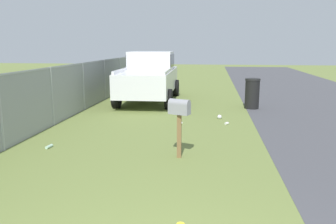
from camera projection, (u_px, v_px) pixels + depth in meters
name	position (u px, v px, depth m)	size (l,w,h in m)	color
mailbox	(179.00, 112.00, 7.14)	(0.35, 0.49, 1.27)	brown
pickup_truck	(150.00, 75.00, 14.58)	(5.22, 2.38, 2.09)	silver
trash_bin	(252.00, 93.00, 12.86)	(0.56, 0.56, 1.14)	black
fence_section	(69.00, 89.00, 11.28)	(17.62, 0.07, 1.74)	#9EA3A8
litter_bottle_far_scatter	(49.00, 147.00, 7.99)	(0.07, 0.07, 0.22)	#B2D8BF
litter_cup_midfield_b	(227.00, 123.00, 10.32)	(0.08, 0.08, 0.10)	white
litter_cup_midfield_a	(181.00, 123.00, 10.34)	(0.08, 0.08, 0.10)	white
litter_bag_by_mailbox	(219.00, 117.00, 11.12)	(0.14, 0.14, 0.14)	silver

